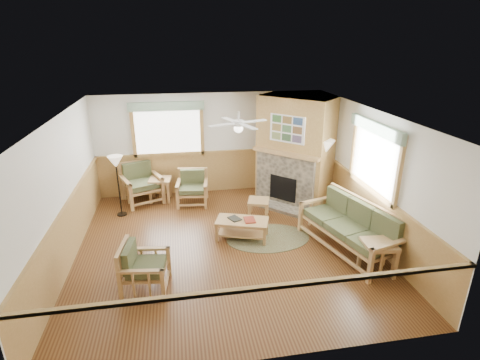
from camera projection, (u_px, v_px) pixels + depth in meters
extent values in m
cube|color=#573318|center=(227.00, 245.00, 7.75)|extent=(6.00, 6.00, 0.01)
cube|color=white|center=(225.00, 115.00, 6.78)|extent=(6.00, 6.00, 0.01)
cube|color=white|center=(211.00, 144.00, 10.02)|extent=(6.00, 0.02, 2.70)
cube|color=white|center=(260.00, 275.00, 4.50)|extent=(6.00, 0.02, 2.70)
cube|color=white|center=(62.00, 195.00, 6.78)|extent=(0.02, 6.00, 2.70)
cube|color=white|center=(369.00, 175.00, 7.74)|extent=(0.02, 6.00, 2.70)
cylinder|color=brown|center=(268.00, 238.00, 8.00)|extent=(2.11, 2.11, 0.01)
cube|color=maroon|center=(250.00, 219.00, 7.82)|extent=(0.22, 0.30, 0.03)
cube|color=#262821|center=(235.00, 218.00, 7.88)|extent=(0.30, 0.33, 0.03)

